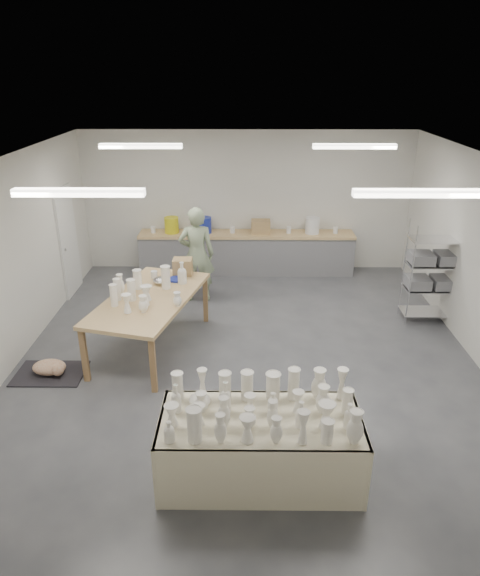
{
  "coord_description": "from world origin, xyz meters",
  "views": [
    {
      "loc": [
        -0.04,
        -6.87,
        4.15
      ],
      "look_at": [
        -0.11,
        0.34,
        1.05
      ],
      "focal_mm": 32.0,
      "sensor_mm": 36.0,
      "label": 1
    }
  ],
  "objects_px": {
    "drying_table": "(261,443)",
    "red_stool": "(199,281)",
    "work_table": "(152,295)",
    "potter": "(197,255)"
  },
  "relations": [
    {
      "from": "drying_table",
      "to": "red_stool",
      "type": "bearing_deg",
      "value": 102.28
    },
    {
      "from": "work_table",
      "to": "potter",
      "type": "bearing_deg",
      "value": 87.76
    },
    {
      "from": "drying_table",
      "to": "red_stool",
      "type": "relative_size",
      "value": 5.05
    },
    {
      "from": "red_stool",
      "to": "work_table",
      "type": "bearing_deg",
      "value": -104.67
    },
    {
      "from": "drying_table",
      "to": "red_stool",
      "type": "xyz_separation_m",
      "value": [
        -1.08,
        4.96,
        -0.16
      ]
    },
    {
      "from": "work_table",
      "to": "red_stool",
      "type": "distance_m",
      "value": 2.23
    },
    {
      "from": "red_stool",
      "to": "potter",
      "type": "bearing_deg",
      "value": -90.0
    },
    {
      "from": "drying_table",
      "to": "potter",
      "type": "xyz_separation_m",
      "value": [
        -1.08,
        4.69,
        0.48
      ]
    },
    {
      "from": "work_table",
      "to": "potter",
      "type": "distance_m",
      "value": 1.89
    },
    {
      "from": "potter",
      "to": "work_table",
      "type": "bearing_deg",
      "value": 69.47
    }
  ]
}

